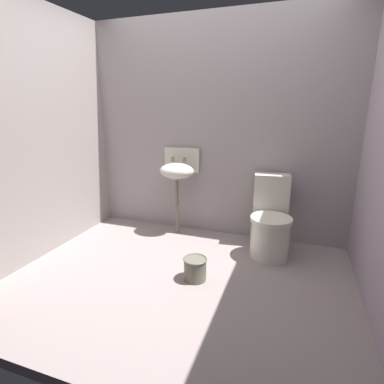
# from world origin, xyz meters

# --- Properties ---
(ground_plane) EXTENTS (3.31, 2.48, 0.08)m
(ground_plane) POSITION_xyz_m (0.00, 0.00, -0.04)
(ground_plane) COLOR gray
(wall_back) EXTENTS (3.31, 0.10, 2.39)m
(wall_back) POSITION_xyz_m (0.00, 1.09, 1.20)
(wall_back) COLOR #9C9193
(wall_back) RESTS_ON ground
(wall_left) EXTENTS (0.10, 2.28, 2.39)m
(wall_left) POSITION_xyz_m (-1.51, 0.10, 1.20)
(wall_left) COLOR #A09692
(wall_left) RESTS_ON ground
(toilet_near_wall) EXTENTS (0.46, 0.64, 0.78)m
(toilet_near_wall) POSITION_xyz_m (0.68, 0.69, 0.32)
(toilet_near_wall) COLOR silver
(toilet_near_wall) RESTS_ON ground
(sink) EXTENTS (0.42, 0.35, 0.99)m
(sink) POSITION_xyz_m (-0.39, 0.88, 0.75)
(sink) COLOR #656352
(sink) RESTS_ON ground
(bucket) EXTENTS (0.21, 0.21, 0.20)m
(bucket) POSITION_xyz_m (0.13, -0.04, 0.11)
(bucket) COLOR #656352
(bucket) RESTS_ON ground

